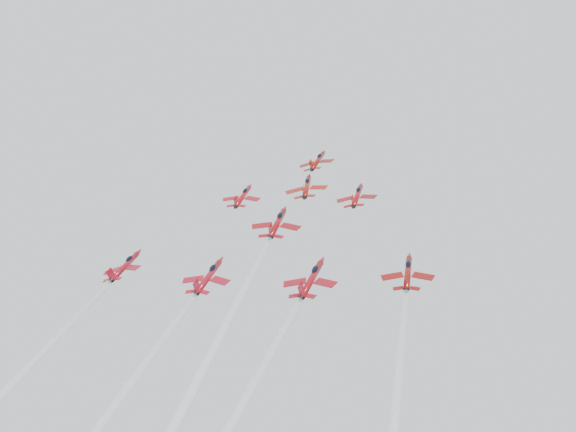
% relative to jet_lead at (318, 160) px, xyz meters
% --- Properties ---
extents(jet_lead, '(9.25, 11.35, 8.75)m').
position_rel_jet_lead_xyz_m(jet_lead, '(0.00, 0.00, 0.00)').
color(jet_lead, maroon).
extents(jet_row2_left, '(9.22, 11.31, 8.73)m').
position_rel_jet_lead_xyz_m(jet_row2_left, '(-13.91, -13.82, -10.47)').
color(jet_row2_left, '#AD101C').
extents(jet_row2_center, '(9.85, 12.08, 9.32)m').
position_rel_jet_lead_xyz_m(jet_row2_center, '(1.08, -11.62, -8.79)').
color(jet_row2_center, '#A61B0F').
extents(jet_row2_right, '(8.86, 10.87, 8.38)m').
position_rel_jet_lead_xyz_m(jet_row2_right, '(14.07, -16.69, -12.64)').
color(jet_row2_right, '#A60F12').
extents(jet_center, '(10.54, 92.36, 70.40)m').
position_rel_jet_lead_xyz_m(jet_center, '(-0.90, -65.78, -49.88)').
color(jet_center, '#A00F13').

